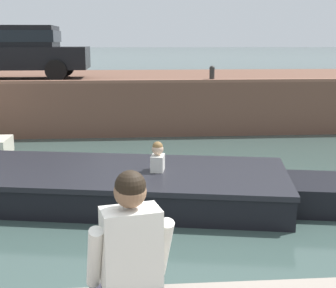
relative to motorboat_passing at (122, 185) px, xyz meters
name	(u,v)px	position (x,y,z in m)	size (l,w,h in m)	color
ground_plane	(184,191)	(1.08, 0.40, -0.26)	(400.00, 400.00, 0.00)	#384C47
far_quay_wall	(158,97)	(1.08, 8.16, 0.48)	(60.00, 6.00, 1.48)	brown
far_wall_coping	(164,81)	(1.08, 5.28, 1.26)	(60.00, 0.24, 0.08)	brown
motorboat_passing	(122,185)	(0.00, 0.00, 0.00)	(7.29, 3.29, 1.01)	black
car_left_inner_black	(16,50)	(-3.20, 6.88, 2.07)	(4.35, 2.02, 1.54)	black
mooring_bollard_mid	(212,73)	(2.40, 5.41, 1.46)	(0.15, 0.15, 0.44)	#2D2B28
person_seated_left	(130,259)	(0.14, -4.70, 0.98)	(0.58, 0.59, 0.97)	#282833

